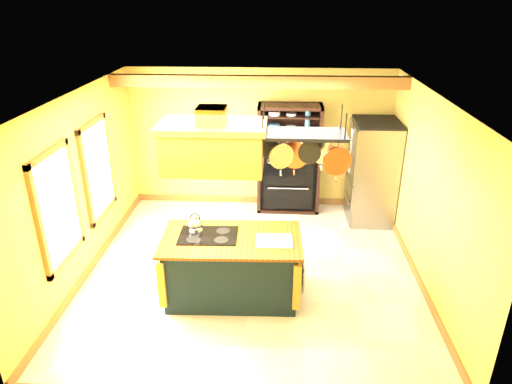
# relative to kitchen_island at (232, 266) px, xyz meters

# --- Properties ---
(floor) EXTENTS (5.00, 5.00, 0.00)m
(floor) POSITION_rel_kitchen_island_xyz_m (0.24, 0.63, -0.47)
(floor) COLOR beige
(floor) RESTS_ON ground
(ceiling) EXTENTS (5.00, 5.00, 0.00)m
(ceiling) POSITION_rel_kitchen_island_xyz_m (0.24, 0.63, 2.23)
(ceiling) COLOR white
(ceiling) RESTS_ON wall_back
(wall_back) EXTENTS (5.00, 0.02, 2.70)m
(wall_back) POSITION_rel_kitchen_island_xyz_m (0.24, 3.13, 0.88)
(wall_back) COLOR gold
(wall_back) RESTS_ON floor
(wall_front) EXTENTS (5.00, 0.02, 2.70)m
(wall_front) POSITION_rel_kitchen_island_xyz_m (0.24, -1.87, 0.88)
(wall_front) COLOR gold
(wall_front) RESTS_ON floor
(wall_left) EXTENTS (0.02, 5.00, 2.70)m
(wall_left) POSITION_rel_kitchen_island_xyz_m (-2.26, 0.63, 0.88)
(wall_left) COLOR gold
(wall_left) RESTS_ON floor
(wall_right) EXTENTS (0.02, 5.00, 2.70)m
(wall_right) POSITION_rel_kitchen_island_xyz_m (2.74, 0.63, 0.88)
(wall_right) COLOR gold
(wall_right) RESTS_ON floor
(ceiling_beam) EXTENTS (5.00, 0.15, 0.20)m
(ceiling_beam) POSITION_rel_kitchen_island_xyz_m (0.24, 2.33, 2.12)
(ceiling_beam) COLOR #9B6530
(ceiling_beam) RESTS_ON ceiling
(window_near) EXTENTS (0.06, 1.06, 1.56)m
(window_near) POSITION_rel_kitchen_island_xyz_m (-2.22, -0.17, 0.93)
(window_near) COLOR #9B6530
(window_near) RESTS_ON wall_left
(window_far) EXTENTS (0.06, 1.06, 1.56)m
(window_far) POSITION_rel_kitchen_island_xyz_m (-2.22, 1.23, 0.93)
(window_far) COLOR #9B6530
(window_far) RESTS_ON wall_left
(kitchen_island) EXTENTS (1.92, 1.10, 1.11)m
(kitchen_island) POSITION_rel_kitchen_island_xyz_m (0.00, 0.00, 0.00)
(kitchen_island) COLOR black
(kitchen_island) RESTS_ON floor
(range_hood) EXTENTS (1.32, 0.74, 0.80)m
(range_hood) POSITION_rel_kitchen_island_xyz_m (-0.20, -0.00, 1.76)
(range_hood) COLOR gold
(range_hood) RESTS_ON ceiling
(pot_rack) EXTENTS (1.17, 0.53, 0.80)m
(pot_rack) POSITION_rel_kitchen_island_xyz_m (0.92, -0.00, 1.79)
(pot_rack) COLOR black
(pot_rack) RESTS_ON ceiling
(refrigerator) EXTENTS (0.80, 0.95, 1.85)m
(refrigerator) POSITION_rel_kitchen_island_xyz_m (2.32, 2.53, 0.43)
(refrigerator) COLOR gray
(refrigerator) RESTS_ON floor
(hutch) EXTENTS (1.18, 0.54, 2.09)m
(hutch) POSITION_rel_kitchen_island_xyz_m (0.81, 2.90, 0.36)
(hutch) COLOR black
(hutch) RESTS_ON floor
(floor_register) EXTENTS (0.30, 0.18, 0.01)m
(floor_register) POSITION_rel_kitchen_island_xyz_m (-0.84, 0.09, -0.46)
(floor_register) COLOR black
(floor_register) RESTS_ON floor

